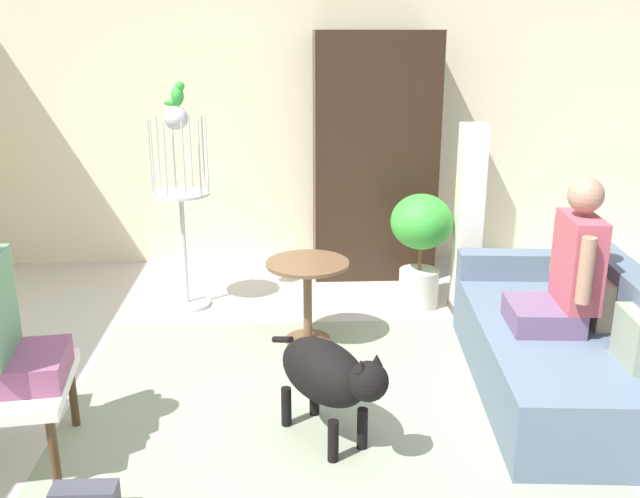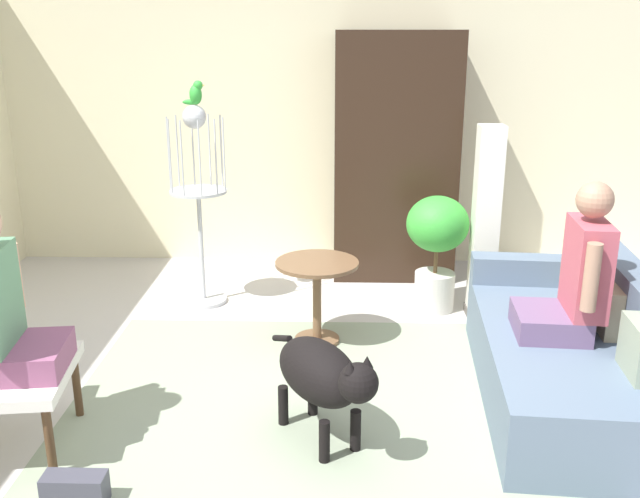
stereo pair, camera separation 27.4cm
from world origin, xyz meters
name	(u,v)px [view 1 (the left image)]	position (x,y,z in m)	size (l,w,h in m)	color
ground_plane	(326,411)	(0.00, 0.00, 0.00)	(6.97, 6.97, 0.00)	beige
back_wall	(309,124)	(0.00, 2.81, 1.26)	(6.41, 0.12, 2.52)	beige
area_rug	(320,407)	(-0.03, 0.04, 0.00)	(2.87, 2.45, 0.01)	gray
couch	(564,345)	(1.43, 0.21, 0.28)	(1.04, 1.93, 0.78)	slate
person_on_couch	(567,271)	(1.39, 0.19, 0.76)	(0.48, 0.56, 0.88)	#685074
round_end_table	(308,288)	(-0.07, 0.93, 0.40)	(0.56, 0.56, 0.59)	brown
dog	(328,374)	(-0.01, -0.29, 0.38)	(0.59, 0.79, 0.61)	black
bird_cage_stand	(181,200)	(-1.00, 1.65, 0.85)	(0.44, 0.44, 1.54)	silver
parrot	(177,94)	(-0.98, 1.65, 1.62)	(0.17, 0.10, 0.17)	green
potted_plant	(421,237)	(0.81, 1.55, 0.56)	(0.47, 0.47, 0.89)	beige
column_lamp	(469,222)	(1.14, 1.44, 0.71)	(0.20, 0.20, 1.43)	#4C4742
armoire_cabinet	(374,156)	(0.54, 2.40, 1.03)	(1.02, 0.56, 2.07)	black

